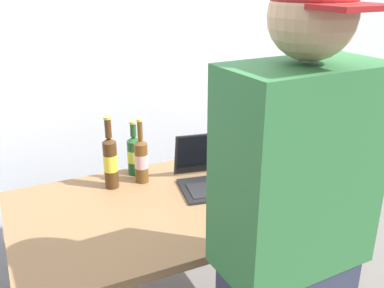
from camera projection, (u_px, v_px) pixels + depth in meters
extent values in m
cube|color=olive|center=(181.00, 203.00, 1.88)|extent=(1.42, 0.82, 0.03)
cylinder|color=#2D2D30|center=(343.00, 277.00, 1.98)|extent=(0.07, 0.07, 0.69)
cylinder|color=#2D2D30|center=(26.00, 267.00, 2.05)|extent=(0.07, 0.07, 0.69)
cylinder|color=#2D2D30|center=(258.00, 208.00, 2.57)|extent=(0.07, 0.07, 0.69)
cube|color=black|center=(218.00, 187.00, 1.97)|extent=(0.37, 0.30, 0.01)
cube|color=#232326|center=(219.00, 188.00, 1.95)|extent=(0.30, 0.19, 0.00)
cube|color=black|center=(209.00, 153.00, 2.06)|extent=(0.34, 0.12, 0.22)
cube|color=black|center=(209.00, 153.00, 2.06)|extent=(0.31, 0.11, 0.20)
cylinder|color=#1E5123|center=(135.00, 157.00, 2.09)|extent=(0.07, 0.07, 0.17)
cone|color=#1E5123|center=(134.00, 139.00, 2.05)|extent=(0.07, 0.07, 0.02)
cylinder|color=#1E5123|center=(133.00, 130.00, 2.04)|extent=(0.03, 0.03, 0.06)
cylinder|color=#BFB74C|center=(133.00, 122.00, 2.03)|extent=(0.03, 0.03, 0.01)
cylinder|color=#B9D439|center=(134.00, 156.00, 2.09)|extent=(0.07, 0.07, 0.06)
cylinder|color=#472B14|center=(111.00, 165.00, 1.95)|extent=(0.06, 0.06, 0.22)
cone|color=#472B14|center=(109.00, 140.00, 1.90)|extent=(0.06, 0.06, 0.02)
cylinder|color=#472B14|center=(108.00, 128.00, 1.88)|extent=(0.03, 0.03, 0.09)
cylinder|color=#BFB74C|center=(107.00, 118.00, 1.87)|extent=(0.03, 0.03, 0.01)
cylinder|color=yellow|center=(111.00, 163.00, 1.94)|extent=(0.06, 0.06, 0.08)
cylinder|color=brown|center=(141.00, 163.00, 2.01)|extent=(0.06, 0.06, 0.19)
cone|color=brown|center=(140.00, 141.00, 1.97)|extent=(0.06, 0.06, 0.02)
cylinder|color=brown|center=(140.00, 130.00, 1.95)|extent=(0.02, 0.02, 0.09)
cylinder|color=#BFB74C|center=(139.00, 120.00, 1.93)|extent=(0.03, 0.03, 0.01)
cylinder|color=#D7A3AE|center=(141.00, 161.00, 2.00)|extent=(0.06, 0.06, 0.07)
cube|color=#2D6B38|center=(297.00, 170.00, 1.17)|extent=(0.44, 0.26, 0.58)
sphere|color=tan|center=(312.00, 16.00, 1.02)|extent=(0.22, 0.22, 0.22)
cube|color=maroon|center=(355.00, 7.00, 0.91)|extent=(0.18, 0.13, 0.01)
cylinder|color=#BF4C33|center=(316.00, 181.00, 1.93)|extent=(0.08, 0.08, 0.10)
torus|color=#BF4C33|center=(324.00, 179.00, 1.94)|extent=(0.07, 0.01, 0.07)
cube|color=silver|center=(124.00, 43.00, 2.27)|extent=(6.00, 0.10, 2.60)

